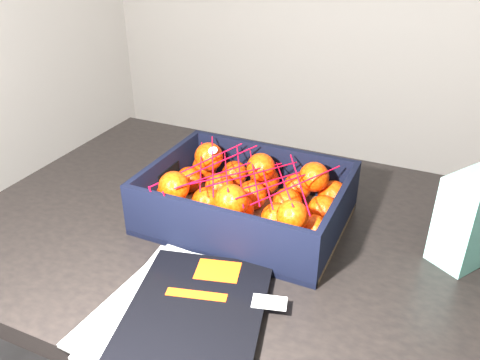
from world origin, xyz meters
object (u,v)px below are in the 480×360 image
at_px(magazine_stack, 182,311).
at_px(retail_carton, 470,220).
at_px(produce_crate, 246,206).
at_px(table, 260,269).

distance_m(magazine_stack, retail_carton, 0.52).
xyz_separation_m(magazine_stack, produce_crate, (-0.02, 0.29, 0.02)).
distance_m(magazine_stack, produce_crate, 0.29).
relative_size(magazine_stack, retail_carton, 1.91).
bearing_deg(table, magazine_stack, -95.00).
relative_size(table, retail_carton, 7.16).
bearing_deg(retail_carton, magazine_stack, -106.23).
xyz_separation_m(table, produce_crate, (-0.04, 0.02, 0.13)).
xyz_separation_m(produce_crate, retail_carton, (0.41, 0.05, 0.05)).
bearing_deg(retail_carton, produce_crate, -140.25).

